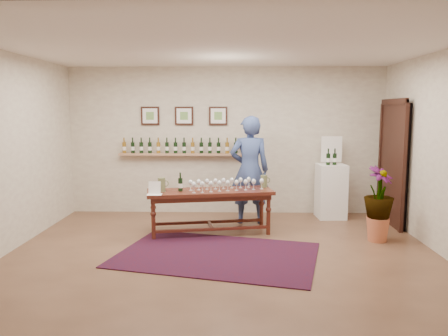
{
  "coord_description": "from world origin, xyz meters",
  "views": [
    {
      "loc": [
        0.16,
        -5.87,
        1.98
      ],
      "look_at": [
        0.0,
        0.8,
        1.1
      ],
      "focal_mm": 35.0,
      "sensor_mm": 36.0,
      "label": 1
    }
  ],
  "objects_px": {
    "display_pedestal": "(331,191)",
    "potted_plant": "(379,204)",
    "tasting_table": "(210,197)",
    "person": "(250,170)"
  },
  "relations": [
    {
      "from": "tasting_table",
      "to": "potted_plant",
      "type": "height_order",
      "value": "potted_plant"
    },
    {
      "from": "tasting_table",
      "to": "person",
      "type": "relative_size",
      "value": 1.1
    },
    {
      "from": "potted_plant",
      "to": "person",
      "type": "height_order",
      "value": "person"
    },
    {
      "from": "display_pedestal",
      "to": "tasting_table",
      "type": "bearing_deg",
      "value": -153.18
    },
    {
      "from": "tasting_table",
      "to": "person",
      "type": "distance_m",
      "value": 1.01
    },
    {
      "from": "tasting_table",
      "to": "potted_plant",
      "type": "distance_m",
      "value": 2.6
    },
    {
      "from": "display_pedestal",
      "to": "potted_plant",
      "type": "relative_size",
      "value": 1.01
    },
    {
      "from": "display_pedestal",
      "to": "potted_plant",
      "type": "xyz_separation_m",
      "value": [
        0.4,
        -1.47,
        0.08
      ]
    },
    {
      "from": "tasting_table",
      "to": "display_pedestal",
      "type": "relative_size",
      "value": 2.09
    },
    {
      "from": "display_pedestal",
      "to": "person",
      "type": "bearing_deg",
      "value": -164.88
    }
  ]
}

